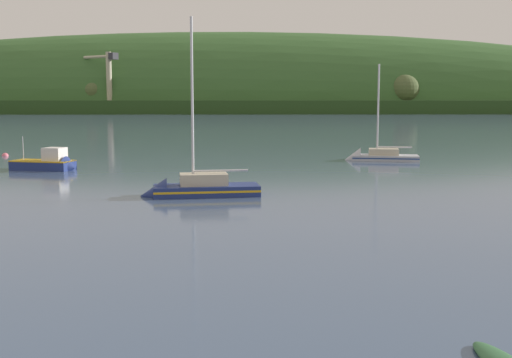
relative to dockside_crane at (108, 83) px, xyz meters
The scene contains 6 objects.
far_shoreline_hill 51.89m from the dockside_crane, 38.21° to the left, with size 524.15×107.25×62.57m.
dockside_crane is the anchor object (origin of this frame).
sailboat_near_mooring 182.28m from the dockside_crane, 66.84° to the right, with size 6.71×2.98×9.63m.
sailboat_far_left 198.12m from the dockside_crane, 72.81° to the right, with size 7.00×3.38×10.95m.
fishing_boat_moored 182.38m from the dockside_crane, 75.60° to the right, with size 5.35×2.85×3.25m.
mooring_buoy_off_fishing_boat 169.24m from the dockside_crane, 77.47° to the right, with size 0.61×0.61×0.69m.
Camera 1 is at (-3.61, -3.81, 5.54)m, focal length 45.05 mm.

